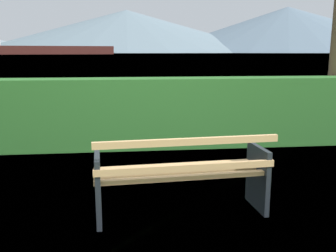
# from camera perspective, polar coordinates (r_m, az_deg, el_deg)

# --- Properties ---
(ground_plane) EXTENTS (1400.00, 1400.00, 0.00)m
(ground_plane) POSITION_cam_1_polar(r_m,az_deg,el_deg) (3.97, 1.93, -13.13)
(ground_plane) COLOR olive
(water_surface) EXTENTS (620.00, 620.00, 0.00)m
(water_surface) POSITION_cam_1_polar(r_m,az_deg,el_deg) (312.08, -6.24, 11.02)
(water_surface) COLOR #6B8EA3
(water_surface) RESTS_ON ground_plane
(park_bench) EXTENTS (1.78, 0.70, 0.87)m
(park_bench) POSITION_cam_1_polar(r_m,az_deg,el_deg) (3.76, 2.17, -7.57)
(park_bench) COLOR tan
(park_bench) RESTS_ON ground_plane
(hedge_row) EXTENTS (13.36, 0.61, 1.20)m
(hedge_row) POSITION_cam_1_polar(r_m,az_deg,el_deg) (6.46, -1.52, 2.06)
(hedge_row) COLOR #2D6B28
(hedge_row) RESTS_ON ground_plane
(cargo_ship_large) EXTENTS (83.67, 34.31, 14.38)m
(cargo_ship_large) POSITION_cam_1_polar(r_m,az_deg,el_deg) (223.40, -21.07, 11.26)
(cargo_ship_large) COLOR #471E19
(cargo_ship_large) RESTS_ON water_surface
(distant_hills) EXTENTS (957.99, 452.16, 66.23)m
(distant_hills) POSITION_cam_1_polar(r_m,az_deg,el_deg) (566.19, -5.08, 14.14)
(distant_hills) COLOR gray
(distant_hills) RESTS_ON ground_plane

